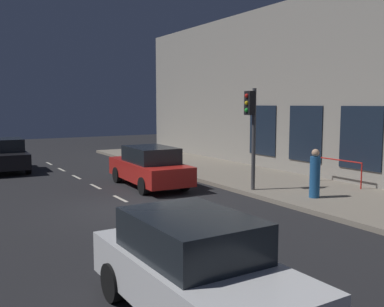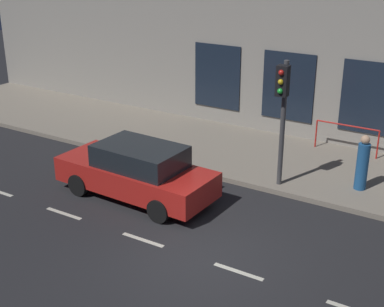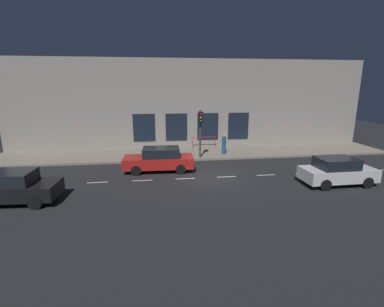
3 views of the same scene
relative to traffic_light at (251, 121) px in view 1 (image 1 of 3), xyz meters
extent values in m
plane|color=#232326|center=(-4.33, 0.06, -2.65)|extent=(60.00, 60.00, 0.00)
cube|color=gray|center=(1.92, 0.06, -2.57)|extent=(4.50, 32.00, 0.15)
cube|color=gray|center=(4.47, 0.06, 1.27)|extent=(0.60, 32.00, 7.83)
cube|color=#192333|center=(4.14, -1.37, -0.69)|extent=(0.04, 1.91, 2.41)
cube|color=#192333|center=(4.14, 1.48, -0.69)|extent=(0.04, 1.91, 2.41)
cube|color=#192333|center=(4.14, 4.32, -0.69)|extent=(0.04, 1.91, 2.41)
cube|color=beige|center=(-4.33, -6.14, -2.64)|extent=(0.12, 1.20, 0.01)
cube|color=beige|center=(-4.33, -3.54, -2.64)|extent=(0.12, 1.20, 0.01)
cube|color=beige|center=(-4.33, -0.94, -2.64)|extent=(0.12, 1.20, 0.01)
cube|color=beige|center=(-4.33, 1.66, -2.64)|extent=(0.12, 1.20, 0.01)
cube|color=beige|center=(-4.33, 4.26, -2.64)|extent=(0.12, 1.20, 0.01)
cube|color=beige|center=(-4.33, 6.86, -2.64)|extent=(0.12, 1.20, 0.01)
cube|color=beige|center=(-4.33, 9.46, -2.64)|extent=(0.12, 1.20, 0.01)
cube|color=beige|center=(-4.33, 12.06, -2.64)|extent=(0.12, 1.20, 0.01)
cylinder|color=#424244|center=(0.11, 0.00, -0.68)|extent=(0.14, 0.14, 3.63)
cube|color=black|center=(-0.09, 0.00, 0.62)|extent=(0.26, 0.32, 0.84)
sphere|color=red|center=(-0.23, 0.00, 0.87)|extent=(0.15, 0.15, 0.15)
sphere|color=gold|center=(-0.23, 0.00, 0.62)|extent=(0.15, 0.15, 0.15)
sphere|color=green|center=(-0.23, 0.00, 0.36)|extent=(0.15, 0.15, 0.15)
cube|color=red|center=(-2.50, 3.22, -2.02)|extent=(1.94, 4.64, 0.70)
cube|color=black|center=(-2.50, 3.04, -1.37)|extent=(1.64, 2.44, 0.60)
cylinder|color=black|center=(-3.26, 4.67, -2.33)|extent=(0.24, 0.65, 0.64)
cylinder|color=black|center=(-1.62, 4.61, -2.33)|extent=(0.24, 0.65, 0.64)
cylinder|color=black|center=(-3.37, 1.84, -2.33)|extent=(0.24, 0.65, 0.64)
cylinder|color=black|center=(-1.73, 1.77, -2.33)|extent=(0.24, 0.65, 0.64)
cube|color=silver|center=(-6.51, -6.92, -2.02)|extent=(1.81, 4.13, 0.70)
cube|color=black|center=(-6.51, -6.76, -1.37)|extent=(1.57, 2.16, 0.60)
cylinder|color=black|center=(-5.72, -5.64, -2.33)|extent=(0.23, 0.64, 0.64)
cylinder|color=black|center=(-7.34, -5.66, -2.33)|extent=(0.23, 0.64, 0.64)
cube|color=black|center=(-6.79, 10.17, -2.02)|extent=(2.01, 4.00, 0.70)
cube|color=black|center=(-6.79, 10.33, -1.37)|extent=(1.71, 2.11, 0.60)
cylinder|color=black|center=(-5.99, 8.92, -2.33)|extent=(0.25, 0.65, 0.64)
cylinder|color=black|center=(-5.88, 11.35, -2.33)|extent=(0.25, 0.65, 0.64)
cylinder|color=#1E5189|center=(1.01, -2.10, -1.82)|extent=(0.48, 0.48, 1.36)
sphere|color=tan|center=(1.01, -2.10, -1.01)|extent=(0.25, 0.25, 0.25)
cube|color=tan|center=(1.09, -2.01, -1.01)|extent=(0.08, 0.08, 0.07)
cylinder|color=red|center=(3.56, -1.93, -2.02)|extent=(0.05, 0.05, 0.95)
cylinder|color=red|center=(3.56, 0.13, -2.02)|extent=(0.05, 0.05, 0.95)
cylinder|color=red|center=(3.56, -0.90, -1.55)|extent=(0.05, 2.06, 0.05)
camera|label=1|loc=(-9.78, -12.27, 0.58)|focal=41.04mm
camera|label=2|loc=(-13.57, -5.40, 4.23)|focal=51.18mm
camera|label=3|loc=(-20.57, 3.44, 2.93)|focal=26.20mm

